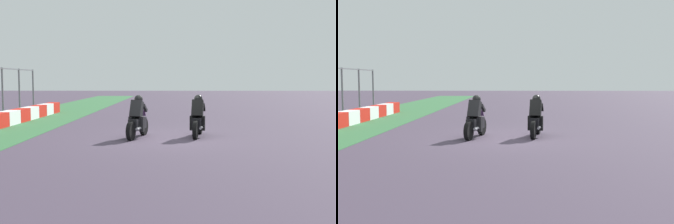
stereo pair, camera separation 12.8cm
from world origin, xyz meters
TOP-DOWN VIEW (x-y plane):
  - ground_plane at (0.00, 0.00)m, footprint 120.00×120.00m
  - rider_lane_a at (0.33, -1.14)m, footprint 2.03×0.61m
  - rider_lane_b at (0.01, 1.00)m, footprint 2.01×0.65m

SIDE VIEW (x-z plane):
  - ground_plane at x=0.00m, z-range 0.00..0.00m
  - rider_lane_a at x=0.33m, z-range -0.13..1.38m
  - rider_lane_b at x=0.01m, z-range -0.13..1.38m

